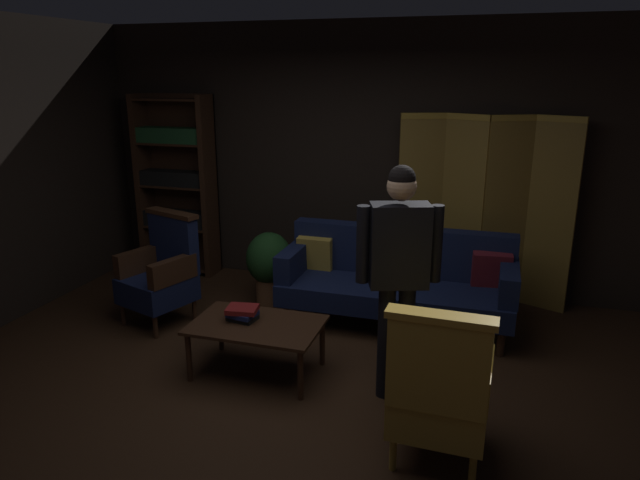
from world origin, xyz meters
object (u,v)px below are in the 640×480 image
(book_black_cloth, at_px, (243,318))
(velvet_couch, at_px, (397,277))
(armchair_wing_left, at_px, (162,272))
(potted_plant, at_px, (269,264))
(coffee_table, at_px, (257,329))
(standing_figure, at_px, (399,263))
(book_red_leather, at_px, (242,309))
(book_navy_cloth, at_px, (243,314))
(folding_screen, at_px, (483,208))
(armchair_gilt_accent, at_px, (440,389))
(bookshelf, at_px, (177,183))

(book_black_cloth, bearing_deg, velvet_couch, 50.59)
(armchair_wing_left, distance_m, potted_plant, 1.05)
(velvet_couch, distance_m, coffee_table, 1.54)
(standing_figure, distance_m, book_red_leather, 1.32)
(velvet_couch, bearing_deg, book_red_leather, -129.41)
(book_navy_cloth, bearing_deg, folding_screen, 49.42)
(velvet_couch, bearing_deg, armchair_wing_left, -164.02)
(potted_plant, bearing_deg, armchair_gilt_accent, -46.82)
(bookshelf, height_order, book_red_leather, bookshelf)
(bookshelf, xyz_separation_m, book_navy_cloth, (1.69, -1.97, -0.59))
(folding_screen, xyz_separation_m, standing_figure, (-0.50, -2.05, 0.04))
(folding_screen, relative_size, potted_plant, 2.52)
(armchair_wing_left, distance_m, book_navy_cloth, 1.27)
(potted_plant, distance_m, book_red_leather, 1.34)
(standing_figure, relative_size, book_red_leather, 7.28)
(armchair_gilt_accent, height_order, book_red_leather, armchair_gilt_accent)
(bookshelf, height_order, armchair_wing_left, bookshelf)
(folding_screen, height_order, standing_figure, folding_screen)
(armchair_gilt_accent, relative_size, book_black_cloth, 4.91)
(standing_figure, bearing_deg, coffee_table, 179.35)
(coffee_table, xyz_separation_m, armchair_gilt_accent, (1.46, -0.68, 0.12))
(bookshelf, bearing_deg, folding_screen, 0.54)
(potted_plant, bearing_deg, standing_figure, -41.66)
(bookshelf, distance_m, book_black_cloth, 2.67)
(book_black_cloth, height_order, book_red_leather, book_red_leather)
(standing_figure, height_order, book_red_leather, standing_figure)
(book_red_leather, bearing_deg, velvet_couch, 50.59)
(folding_screen, height_order, book_black_cloth, folding_screen)
(velvet_couch, relative_size, book_red_leather, 9.06)
(standing_figure, bearing_deg, bookshelf, 145.27)
(book_black_cloth, relative_size, book_red_leather, 0.90)
(armchair_gilt_accent, bearing_deg, folding_screen, 87.30)
(potted_plant, xyz_separation_m, book_red_leather, (0.30, -1.30, 0.08))
(book_black_cloth, relative_size, book_navy_cloth, 1.04)
(coffee_table, bearing_deg, book_black_cloth, 166.66)
(folding_screen, distance_m, book_navy_cloth, 2.69)
(standing_figure, bearing_deg, armchair_gilt_accent, -60.58)
(bookshelf, xyz_separation_m, book_red_leather, (1.69, -1.97, -0.55))
(armchair_wing_left, bearing_deg, potted_plant, 40.28)
(velvet_couch, distance_m, book_black_cloth, 1.59)
(book_navy_cloth, bearing_deg, velvet_couch, 50.59)
(coffee_table, relative_size, book_black_cloth, 4.72)
(book_black_cloth, bearing_deg, coffee_table, -13.34)
(bookshelf, height_order, book_navy_cloth, bookshelf)
(book_navy_cloth, height_order, book_red_leather, book_red_leather)
(folding_screen, relative_size, bookshelf, 0.93)
(book_black_cloth, xyz_separation_m, book_navy_cloth, (0.00, 0.00, 0.03))
(folding_screen, relative_size, armchair_gilt_accent, 1.83)
(folding_screen, height_order, armchair_gilt_accent, folding_screen)
(armchair_gilt_accent, distance_m, potted_plant, 2.76)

